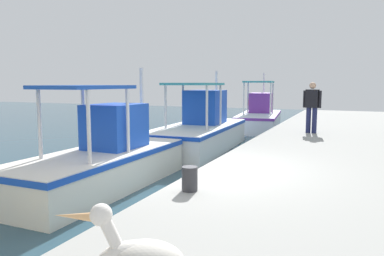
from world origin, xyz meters
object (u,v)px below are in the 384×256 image
(fishing_boat_fourth, at_px, (260,117))
(fisherman_standing, at_px, (312,105))
(fishing_boat_second, at_px, (102,160))
(fishing_boat_third, at_px, (200,130))
(mooring_bollard_third, at_px, (190,179))

(fishing_boat_fourth, xyz_separation_m, fisherman_standing, (-6.82, -3.33, 1.07))
(fishing_boat_second, bearing_deg, fishing_boat_third, -2.32)
(fisherman_standing, xyz_separation_m, mooring_bollard_third, (-7.89, 1.04, -0.75))
(fishing_boat_third, bearing_deg, fishing_boat_second, 177.68)
(fishing_boat_fourth, height_order, mooring_bollard_third, fishing_boat_fourth)
(fishing_boat_third, height_order, mooring_bollard_third, fishing_boat_third)
(fishing_boat_second, distance_m, mooring_bollard_third, 3.69)
(fishing_boat_second, bearing_deg, fisherman_standing, -34.99)
(fishing_boat_second, relative_size, fisherman_standing, 3.02)
(fishing_boat_second, bearing_deg, fishing_boat_fourth, -3.71)
(fishing_boat_second, height_order, mooring_bollard_third, fishing_boat_second)
(fishing_boat_fourth, xyz_separation_m, mooring_bollard_third, (-14.70, -2.29, 0.32))
(fishing_boat_third, height_order, fisherman_standing, fishing_boat_third)
(fishing_boat_fourth, relative_size, fisherman_standing, 3.47)
(fishing_boat_third, distance_m, mooring_bollard_third, 8.10)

